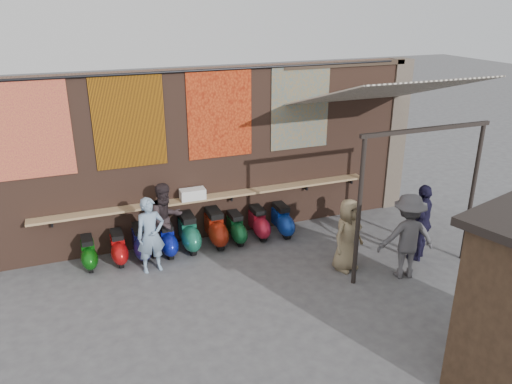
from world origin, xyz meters
TOP-DOWN VIEW (x-y plane):
  - ground at (0.00, 0.00)m, footprint 70.00×70.00m
  - brick_wall at (0.00, 2.70)m, footprint 10.00×0.40m
  - pier_right at (5.20, 2.70)m, footprint 0.50×0.50m
  - eating_counter at (0.00, 2.33)m, footprint 8.00×0.32m
  - shelf_box at (-0.46, 2.30)m, footprint 0.57×0.28m
  - tapestry_redgold at (-3.60, 2.48)m, footprint 1.50×0.02m
  - tapestry_sun at (-1.70, 2.48)m, footprint 1.50×0.02m
  - tapestry_orange at (0.30, 2.48)m, footprint 1.50×0.02m
  - tapestry_multi at (2.30, 2.48)m, footprint 1.50×0.02m
  - hang_rail at (0.00, 2.47)m, footprint 9.50×0.06m
  - scooter_stool_0 at (-2.86, 2.01)m, footprint 0.32×0.71m
  - scooter_stool_1 at (-2.24, 2.00)m, footprint 0.33×0.74m
  - scooter_stool_2 at (-1.74, 2.00)m, footprint 0.36×0.80m
  - scooter_stool_3 at (-1.16, 1.99)m, footprint 0.35×0.77m
  - scooter_stool_4 at (-0.66, 2.03)m, footprint 0.40×0.89m
  - scooter_stool_5 at (-0.02, 2.03)m, footprint 0.40×0.90m
  - scooter_stool_6 at (0.48, 1.99)m, footprint 0.34×0.76m
  - scooter_stool_7 at (1.07, 2.05)m, footprint 0.35×0.78m
  - scooter_stool_8 at (1.65, 1.97)m, footprint 0.36×0.80m
  - diner_left at (-1.61, 1.40)m, footprint 0.64×0.46m
  - diner_right at (-1.16, 2.00)m, footprint 1.01×0.91m
  - shopper_navy at (4.01, -0.20)m, footprint 1.06×0.96m
  - shopper_grey at (3.21, -0.73)m, footprint 1.30×0.93m
  - shopper_tan at (2.25, -0.04)m, footprint 0.90×0.73m
  - stall_sign at (2.92, -3.22)m, footprint 1.17×0.37m
  - stall_shelf at (2.92, -3.22)m, footprint 1.97×0.65m
  - awning_canvas at (3.50, 0.90)m, footprint 3.20×3.28m
  - awning_ledger at (3.50, 2.49)m, footprint 3.30×0.08m
  - awning_header at (3.50, -0.60)m, footprint 3.00×0.08m
  - awning_post_left at (2.10, -0.60)m, footprint 0.09×0.09m
  - awning_post_right at (4.90, -0.60)m, footprint 0.09×0.09m

SIDE VIEW (x-z plane):
  - ground at x=0.00m, z-range 0.00..0.00m
  - scooter_stool_0 at x=-2.86m, z-range 0.00..0.67m
  - scooter_stool_1 at x=-2.24m, z-range 0.00..0.70m
  - scooter_stool_6 at x=0.48m, z-range 0.00..0.72m
  - scooter_stool_3 at x=-1.16m, z-range 0.00..0.74m
  - scooter_stool_7 at x=1.07m, z-range 0.00..0.74m
  - scooter_stool_8 at x=1.65m, z-range 0.00..0.76m
  - scooter_stool_2 at x=-1.74m, z-range 0.00..0.76m
  - scooter_stool_4 at x=-0.66m, z-range 0.00..0.84m
  - scooter_stool_5 at x=-0.02m, z-range 0.00..0.85m
  - shopper_tan at x=2.25m, z-range 0.00..1.59m
  - diner_left at x=-1.61m, z-range 0.00..1.65m
  - diner_right at x=-1.16m, z-range 0.00..1.70m
  - shopper_navy at x=4.01m, z-range 0.00..1.74m
  - shopper_grey at x=3.21m, z-range 0.00..1.82m
  - stall_shelf at x=2.92m, z-range 0.93..0.99m
  - eating_counter at x=0.00m, z-range 1.08..1.12m
  - shelf_box at x=-0.46m, z-range 1.12..1.37m
  - awning_post_left at x=2.10m, z-range 0.00..3.10m
  - awning_post_right at x=4.90m, z-range 0.00..3.10m
  - stall_sign at x=2.92m, z-range 1.66..2.16m
  - brick_wall at x=0.00m, z-range 0.00..4.00m
  - pier_right at x=5.20m, z-range 0.00..4.00m
  - tapestry_redgold at x=-3.60m, z-range 2.00..4.00m
  - tapestry_sun at x=-1.70m, z-range 2.00..4.00m
  - tapestry_orange at x=0.30m, z-range 2.00..4.00m
  - tapestry_multi at x=2.30m, z-range 2.00..4.00m
  - awning_header at x=3.50m, z-range 3.04..3.12m
  - awning_canvas at x=3.50m, z-range 3.07..4.03m
  - awning_ledger at x=3.50m, z-range 3.89..4.01m
  - hang_rail at x=0.00m, z-range 3.95..4.01m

